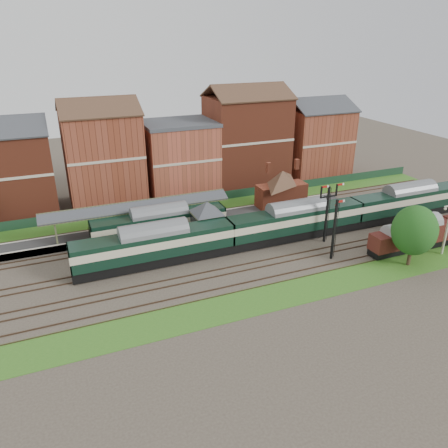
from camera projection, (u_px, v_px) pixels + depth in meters
name	position (u px, v px, depth m)	size (l,w,h in m)	color
ground	(237.00, 249.00, 58.10)	(160.00, 160.00, 0.00)	#473D33
grass_back	(197.00, 208.00, 71.63)	(90.00, 4.50, 0.06)	#2D6619
grass_front	(282.00, 294.00, 47.93)	(90.00, 5.00, 0.06)	#2D6619
fence	(193.00, 200.00, 73.03)	(90.00, 0.12, 1.50)	#193823
platform	(179.00, 224.00, 64.40)	(55.00, 3.40, 1.00)	#2D2D2D
signal_box	(207.00, 221.00, 58.52)	(5.40, 5.40, 6.00)	#5E704F
brick_hut	(260.00, 226.00, 62.12)	(3.20, 2.64, 2.94)	brown
station_building	(282.00, 188.00, 68.96)	(8.10, 8.10, 5.90)	brown
canopy	(137.00, 204.00, 60.66)	(26.00, 3.89, 4.08)	#444A2E
semaphore_bracket	(327.00, 210.00, 58.33)	(3.60, 0.25, 8.18)	black
semaphore_siding	(334.00, 229.00, 54.01)	(1.23, 0.25, 8.00)	black
yard_lamp	(448.00, 226.00, 55.16)	(2.60, 0.22, 7.00)	beige
town_backdrop	(179.00, 154.00, 76.38)	(69.00, 10.00, 16.00)	brown
dmu_train	(296.00, 221.00, 60.12)	(59.84, 3.14, 4.60)	black
platform_railcar	(160.00, 224.00, 59.55)	(18.47, 2.91, 4.25)	black
goods_van_a	(428.00, 232.00, 57.93)	(6.13, 2.66, 3.72)	black
goods_van_b	(390.00, 242.00, 55.84)	(5.31, 2.30, 3.22)	black
tree_far	(414.00, 230.00, 52.20)	(5.35, 5.35, 7.80)	#382619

